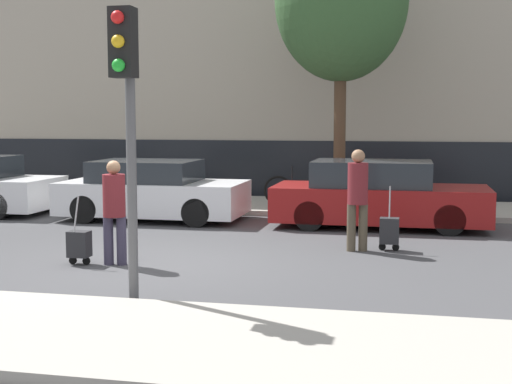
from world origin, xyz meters
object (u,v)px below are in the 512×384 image
Objects in this scene: parked_car_1 at (152,192)px; trolley_right at (389,231)px; bare_tree_near_crossing at (341,0)px; trolley_left at (79,244)px; parked_bicycle at (300,190)px; traffic_light at (126,95)px; pedestrian_left at (114,206)px; pedestrian_right at (358,194)px; parked_car_2 at (378,196)px.

parked_car_1 reaches higher than trolley_right.
bare_tree_near_crossing is (-1.32, 4.68, 4.58)m from trolley_right.
parked_bicycle reaches higher than trolley_left.
parked_car_1 is at bearing 153.32° from trolley_right.
traffic_light is at bearing -100.27° from bare_tree_near_crossing.
parked_bicycle is (1.78, 6.83, -0.41)m from pedestrian_left.
trolley_right is at bearing 16.02° from pedestrian_left.
pedestrian_right reaches higher than trolley_right.
pedestrian_right is 0.49× the size of traffic_light.
trolley_right is at bearing 55.26° from traffic_light.
parked_car_1 is 4.85m from trolley_left.
traffic_light is (2.28, -6.84, 1.88)m from parked_car_1.
parked_bicycle is 0.26× the size of bare_tree_near_crossing.
parked_car_1 is 0.59× the size of bare_tree_near_crossing.
parked_bicycle is (0.66, 8.98, -2.01)m from traffic_light.
pedestrian_right is at bearing 17.50° from pedestrian_left.
parked_car_2 is at bearing 96.84° from trolley_right.
pedestrian_right is at bearing -163.82° from trolley_right.
parked_car_2 is at bearing 48.17° from trolley_left.
trolley_left is 0.96× the size of trolley_right.
parked_bicycle is at bearing 174.95° from bare_tree_near_crossing.
traffic_light is (1.12, -2.15, 1.60)m from pedestrian_left.
pedestrian_right is 4.96m from traffic_light.
bare_tree_near_crossing is at bearing 105.71° from trolley_right.
traffic_light is (-2.40, -4.07, 1.53)m from pedestrian_right.
pedestrian_left is at bearing -76.09° from parked_car_1.
trolley_right is at bearing -64.54° from parked_bicycle.
pedestrian_right is at bearing 59.47° from traffic_light.
pedestrian_right reaches higher than parked_bicycle.
bare_tree_near_crossing is at bearing 56.87° from pedestrian_left.
parked_car_2 is at bearing -0.20° from parked_car_1.
bare_tree_near_crossing is at bearing 79.73° from traffic_light.
trolley_left is (0.62, -4.80, -0.30)m from parked_car_1.
parked_car_2 reaches higher than parked_car_1.
traffic_light is at bearing -73.51° from pedestrian_left.
bare_tree_near_crossing reaches higher than trolley_left.
trolley_right is at bearing -83.16° from parked_car_2.
pedestrian_right reaches higher than trolley_left.
parked_car_1 is 0.92× the size of parked_car_2.
trolley_right is (0.31, -2.60, -0.31)m from parked_car_2.
trolley_left is at bearing -115.54° from bare_tree_near_crossing.
trolley_right is 0.31× the size of traffic_light.
bare_tree_near_crossing is (1.61, 8.90, 2.41)m from traffic_light.
parked_car_1 is 3.77× the size of trolley_left.
pedestrian_left is 1.51× the size of trolley_left.
parked_car_1 is 3.64m from parked_bicycle.
parked_bicycle is at bearing 115.46° from trolley_right.
parked_car_2 is 2.53× the size of pedestrian_right.
pedestrian_left is 4.58m from trolley_right.
parked_car_2 is 1.24× the size of traffic_light.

